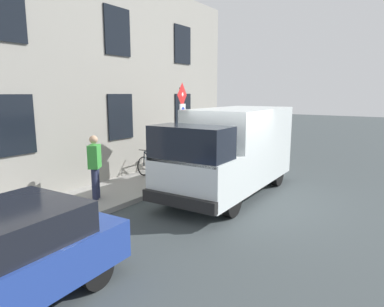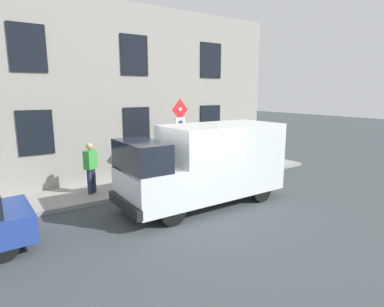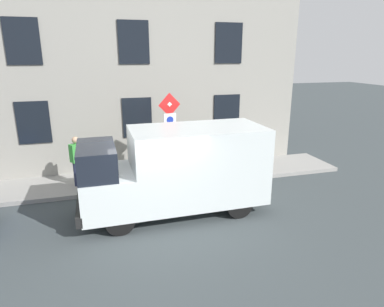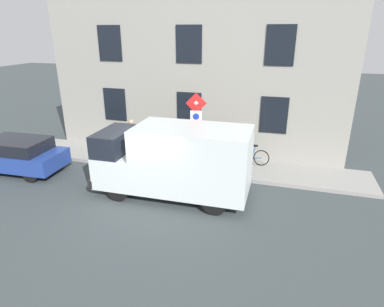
# 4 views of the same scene
# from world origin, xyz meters

# --- Properties ---
(ground_plane) EXTENTS (80.00, 80.00, 0.00)m
(ground_plane) POSITION_xyz_m (0.00, 0.00, 0.00)
(ground_plane) COLOR #3B4345
(sidewalk_slab) EXTENTS (2.14, 15.22, 0.14)m
(sidewalk_slab) POSITION_xyz_m (3.38, 0.00, 0.07)
(sidewalk_slab) COLOR gray
(sidewalk_slab) RESTS_ON ground_plane
(building_facade) EXTENTS (0.75, 13.22, 6.80)m
(building_facade) POSITION_xyz_m (4.80, 0.00, 3.40)
(building_facade) COLOR #99968D
(building_facade) RESTS_ON ground_plane
(sign_post_stacked) EXTENTS (0.20, 0.55, 3.02)m
(sign_post_stacked) POSITION_xyz_m (2.52, -0.85, 2.08)
(sign_post_stacked) COLOR #474C47
(sign_post_stacked) RESTS_ON sidewalk_slab
(delivery_van) EXTENTS (2.07, 5.36, 2.50)m
(delivery_van) POSITION_xyz_m (0.61, -0.66, 1.33)
(delivery_van) COLOR silver
(delivery_van) RESTS_ON ground_plane
(bicycle_blue) EXTENTS (0.46, 1.71, 0.89)m
(bicycle_blue) POSITION_xyz_m (3.90, -2.77, 0.51)
(bicycle_blue) COLOR black
(bicycle_blue) RESTS_ON sidewalk_slab
(bicycle_orange) EXTENTS (0.46, 1.71, 0.89)m
(bicycle_orange) POSITION_xyz_m (3.90, -1.87, 0.51)
(bicycle_orange) COLOR black
(bicycle_orange) RESTS_ON sidewalk_slab
(bicycle_black) EXTENTS (0.46, 1.72, 0.89)m
(bicycle_black) POSITION_xyz_m (3.90, -0.98, 0.51)
(bicycle_black) COLOR black
(bicycle_black) RESTS_ON sidewalk_slab
(pedestrian) EXTENTS (0.44, 0.48, 1.72)m
(pedestrian) POSITION_xyz_m (3.19, 2.23, 1.07)
(pedestrian) COLOR #262B47
(pedestrian) RESTS_ON sidewalk_slab
(litter_bin) EXTENTS (0.44, 0.44, 0.90)m
(litter_bin) POSITION_xyz_m (2.66, -0.27, 0.59)
(litter_bin) COLOR #2D5133
(litter_bin) RESTS_ON sidewalk_slab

